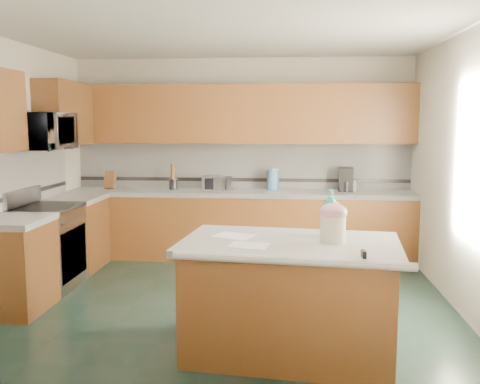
# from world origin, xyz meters

# --- Properties ---
(floor) EXTENTS (4.60, 4.60, 0.00)m
(floor) POSITION_xyz_m (0.00, 0.00, 0.00)
(floor) COLOR black
(floor) RESTS_ON ground
(ceiling) EXTENTS (4.60, 4.60, 0.00)m
(ceiling) POSITION_xyz_m (0.00, 0.00, 2.70)
(ceiling) COLOR white
(ceiling) RESTS_ON ground
(wall_back) EXTENTS (4.60, 0.04, 2.70)m
(wall_back) POSITION_xyz_m (0.00, 2.32, 1.35)
(wall_back) COLOR silver
(wall_back) RESTS_ON ground
(wall_front) EXTENTS (4.60, 0.04, 2.70)m
(wall_front) POSITION_xyz_m (0.00, -2.32, 1.35)
(wall_front) COLOR silver
(wall_front) RESTS_ON ground
(wall_right) EXTENTS (0.04, 4.60, 2.70)m
(wall_right) POSITION_xyz_m (2.32, 0.00, 1.35)
(wall_right) COLOR silver
(wall_right) RESTS_ON ground
(back_base_cab) EXTENTS (4.60, 0.60, 0.86)m
(back_base_cab) POSITION_xyz_m (0.00, 2.00, 0.43)
(back_base_cab) COLOR #321E0E
(back_base_cab) RESTS_ON ground
(back_countertop) EXTENTS (4.60, 0.64, 0.06)m
(back_countertop) POSITION_xyz_m (0.00, 2.00, 0.89)
(back_countertop) COLOR white
(back_countertop) RESTS_ON back_base_cab
(back_upper_cab) EXTENTS (4.60, 0.33, 0.78)m
(back_upper_cab) POSITION_xyz_m (0.00, 2.13, 1.94)
(back_upper_cab) COLOR #321E0E
(back_upper_cab) RESTS_ON wall_back
(back_backsplash) EXTENTS (4.60, 0.02, 0.63)m
(back_backsplash) POSITION_xyz_m (0.00, 2.29, 1.24)
(back_backsplash) COLOR silver
(back_backsplash) RESTS_ON back_countertop
(back_accent_band) EXTENTS (4.60, 0.01, 0.05)m
(back_accent_band) POSITION_xyz_m (0.00, 2.28, 1.04)
(back_accent_band) COLOR black
(back_accent_band) RESTS_ON back_countertop
(left_base_cab_rear) EXTENTS (0.60, 0.82, 0.86)m
(left_base_cab_rear) POSITION_xyz_m (-2.00, 1.29, 0.43)
(left_base_cab_rear) COLOR #321E0E
(left_base_cab_rear) RESTS_ON ground
(left_counter_rear) EXTENTS (0.64, 0.82, 0.06)m
(left_counter_rear) POSITION_xyz_m (-2.00, 1.29, 0.89)
(left_counter_rear) COLOR white
(left_counter_rear) RESTS_ON left_base_cab_rear
(left_base_cab_front) EXTENTS (0.60, 0.72, 0.86)m
(left_base_cab_front) POSITION_xyz_m (-2.00, -0.24, 0.43)
(left_base_cab_front) COLOR #321E0E
(left_base_cab_front) RESTS_ON ground
(left_counter_front) EXTENTS (0.64, 0.72, 0.06)m
(left_counter_front) POSITION_xyz_m (-2.00, -0.24, 0.89)
(left_counter_front) COLOR white
(left_counter_front) RESTS_ON left_base_cab_front
(left_backsplash) EXTENTS (0.02, 2.30, 0.63)m
(left_backsplash) POSITION_xyz_m (-2.29, 0.55, 1.24)
(left_backsplash) COLOR silver
(left_backsplash) RESTS_ON wall_left
(left_accent_band) EXTENTS (0.01, 2.30, 0.05)m
(left_accent_band) POSITION_xyz_m (-2.28, 0.55, 1.04)
(left_accent_band) COLOR black
(left_accent_band) RESTS_ON wall_left
(left_upper_cab_rear) EXTENTS (0.33, 1.09, 0.78)m
(left_upper_cab_rear) POSITION_xyz_m (-2.13, 1.42, 1.94)
(left_upper_cab_rear) COLOR #321E0E
(left_upper_cab_rear) RESTS_ON wall_left
(range_body) EXTENTS (0.60, 0.76, 0.88)m
(range_body) POSITION_xyz_m (-2.00, 0.50, 0.44)
(range_body) COLOR #B7B7BC
(range_body) RESTS_ON ground
(range_oven_door) EXTENTS (0.02, 0.68, 0.55)m
(range_oven_door) POSITION_xyz_m (-1.71, 0.50, 0.40)
(range_oven_door) COLOR black
(range_oven_door) RESTS_ON range_body
(range_cooktop) EXTENTS (0.62, 0.78, 0.04)m
(range_cooktop) POSITION_xyz_m (-2.00, 0.50, 0.90)
(range_cooktop) COLOR black
(range_cooktop) RESTS_ON range_body
(range_handle) EXTENTS (0.02, 0.66, 0.02)m
(range_handle) POSITION_xyz_m (-1.68, 0.50, 0.78)
(range_handle) COLOR #B7B7BC
(range_handle) RESTS_ON range_body
(range_backguard) EXTENTS (0.06, 0.76, 0.18)m
(range_backguard) POSITION_xyz_m (-2.26, 0.50, 1.02)
(range_backguard) COLOR #B7B7BC
(range_backguard) RESTS_ON range_body
(microwave) EXTENTS (0.50, 0.73, 0.41)m
(microwave) POSITION_xyz_m (-2.00, 0.50, 1.73)
(microwave) COLOR #B7B7BC
(microwave) RESTS_ON wall_left
(island_base) EXTENTS (1.66, 1.06, 0.86)m
(island_base) POSITION_xyz_m (0.66, -1.00, 0.43)
(island_base) COLOR #321E0E
(island_base) RESTS_ON ground
(island_top) EXTENTS (1.77, 1.17, 0.06)m
(island_top) POSITION_xyz_m (0.66, -1.00, 0.89)
(island_top) COLOR white
(island_top) RESTS_ON island_base
(island_bullnose) EXTENTS (1.67, 0.24, 0.06)m
(island_bullnose) POSITION_xyz_m (0.66, -1.50, 0.89)
(island_bullnose) COLOR white
(island_bullnose) RESTS_ON island_base
(treat_jar) EXTENTS (0.24, 0.24, 0.20)m
(treat_jar) POSITION_xyz_m (0.98, -1.02, 1.02)
(treat_jar) COLOR #F2E5CB
(treat_jar) RESTS_ON island_top
(treat_jar_lid) EXTENTS (0.21, 0.21, 0.13)m
(treat_jar_lid) POSITION_xyz_m (0.98, -1.02, 1.15)
(treat_jar_lid) COLOR pink
(treat_jar_lid) RESTS_ON treat_jar
(treat_jar_knob) EXTENTS (0.07, 0.02, 0.02)m
(treat_jar_knob) POSITION_xyz_m (0.98, -1.02, 1.20)
(treat_jar_knob) COLOR tan
(treat_jar_knob) RESTS_ON treat_jar_lid
(treat_jar_knob_end_l) EXTENTS (0.04, 0.04, 0.04)m
(treat_jar_knob_end_l) POSITION_xyz_m (0.95, -1.02, 1.20)
(treat_jar_knob_end_l) COLOR tan
(treat_jar_knob_end_l) RESTS_ON treat_jar_lid
(treat_jar_knob_end_r) EXTENTS (0.04, 0.04, 0.04)m
(treat_jar_knob_end_r) POSITION_xyz_m (1.02, -1.02, 1.20)
(treat_jar_knob_end_r) COLOR tan
(treat_jar_knob_end_r) RESTS_ON treat_jar_lid
(soap_bottle_island) EXTENTS (0.15, 0.15, 0.37)m
(soap_bottle_island) POSITION_xyz_m (0.99, -0.76, 1.11)
(soap_bottle_island) COLOR #35BEB1
(soap_bottle_island) RESTS_ON island_top
(paper_sheet_a) EXTENTS (0.33, 0.27, 0.00)m
(paper_sheet_a) POSITION_xyz_m (0.35, -1.19, 0.92)
(paper_sheet_a) COLOR white
(paper_sheet_a) RESTS_ON island_top
(paper_sheet_b) EXTENTS (0.37, 0.33, 0.00)m
(paper_sheet_b) POSITION_xyz_m (0.21, -0.86, 0.92)
(paper_sheet_b) COLOR white
(paper_sheet_b) RESTS_ON island_top
(clamp_body) EXTENTS (0.03, 0.09, 0.08)m
(clamp_body) POSITION_xyz_m (1.15, -1.48, 0.93)
(clamp_body) COLOR black
(clamp_body) RESTS_ON island_top
(clamp_handle) EXTENTS (0.01, 0.06, 0.01)m
(clamp_handle) POSITION_xyz_m (1.15, -1.53, 0.91)
(clamp_handle) COLOR black
(clamp_handle) RESTS_ON island_top
(knife_block) EXTENTS (0.14, 0.18, 0.26)m
(knife_block) POSITION_xyz_m (-1.79, 2.05, 1.04)
(knife_block) COLOR #472814
(knife_block) RESTS_ON back_countertop
(utensil_crock) EXTENTS (0.11, 0.11, 0.14)m
(utensil_crock) POSITION_xyz_m (-0.92, 2.08, 0.99)
(utensil_crock) COLOR black
(utensil_crock) RESTS_ON back_countertop
(utensil_bundle) EXTENTS (0.07, 0.07, 0.21)m
(utensil_bundle) POSITION_xyz_m (-0.92, 2.08, 1.17)
(utensil_bundle) COLOR #472814
(utensil_bundle) RESTS_ON utensil_crock
(toaster_oven) EXTENTS (0.39, 0.34, 0.19)m
(toaster_oven) POSITION_xyz_m (-0.32, 2.05, 1.02)
(toaster_oven) COLOR #B7B7BC
(toaster_oven) RESTS_ON back_countertop
(toaster_oven_door) EXTENTS (0.29, 0.01, 0.15)m
(toaster_oven_door) POSITION_xyz_m (-0.32, 1.94, 1.02)
(toaster_oven_door) COLOR black
(toaster_oven_door) RESTS_ON toaster_oven
(paper_towel) EXTENTS (0.13, 0.13, 0.29)m
(paper_towel) POSITION_xyz_m (0.46, 2.10, 1.07)
(paper_towel) COLOR white
(paper_towel) RESTS_ON back_countertop
(paper_towel_base) EXTENTS (0.20, 0.20, 0.01)m
(paper_towel_base) POSITION_xyz_m (0.46, 2.10, 0.93)
(paper_towel_base) COLOR #B7B7BC
(paper_towel_base) RESTS_ON back_countertop
(water_jug) EXTENTS (0.16, 0.16, 0.27)m
(water_jug) POSITION_xyz_m (0.44, 2.06, 1.05)
(water_jug) COLOR #4B7CAF
(water_jug) RESTS_ON back_countertop
(water_jug_neck) EXTENTS (0.08, 0.08, 0.04)m
(water_jug_neck) POSITION_xyz_m (0.44, 2.06, 1.21)
(water_jug_neck) COLOR #4B7CAF
(water_jug_neck) RESTS_ON water_jug
(coffee_maker) EXTENTS (0.21, 0.22, 0.32)m
(coffee_maker) POSITION_xyz_m (1.41, 2.08, 1.08)
(coffee_maker) COLOR black
(coffee_maker) RESTS_ON back_countertop
(coffee_carafe) EXTENTS (0.13, 0.13, 0.13)m
(coffee_carafe) POSITION_xyz_m (1.41, 2.03, 0.99)
(coffee_carafe) COLOR black
(coffee_carafe) RESTS_ON back_countertop
(soap_bottle_back) EXTENTS (0.14, 0.14, 0.22)m
(soap_bottle_back) POSITION_xyz_m (1.48, 2.05, 1.03)
(soap_bottle_back) COLOR white
(soap_bottle_back) RESTS_ON back_countertop
(soap_back_cap) EXTENTS (0.02, 0.02, 0.03)m
(soap_back_cap) POSITION_xyz_m (1.48, 2.05, 1.15)
(soap_back_cap) COLOR red
(soap_back_cap) RESTS_ON soap_bottle_back
(window_light_proxy) EXTENTS (0.02, 1.40, 1.10)m
(window_light_proxy) POSITION_xyz_m (2.29, -0.20, 1.50)
(window_light_proxy) COLOR white
(window_light_proxy) RESTS_ON wall_right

